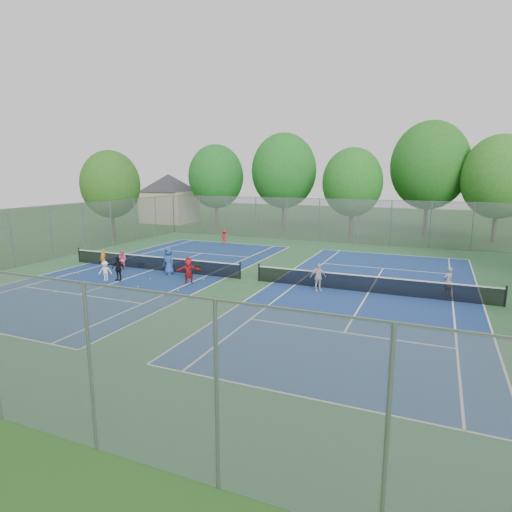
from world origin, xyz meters
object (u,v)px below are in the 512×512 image
Objects in this scene: instructor at (448,281)px; net_right at (369,285)px; ball_hopper at (198,269)px; ball_crate at (141,264)px; net_left at (153,263)px.

net_right is at bearing -25.18° from instructor.
net_right is 27.05× the size of ball_hopper.
instructor is at bearing 1.65° from ball_hopper.
instructor is (19.22, 0.51, 0.61)m from ball_crate.
instructor is (3.86, 1.06, 0.31)m from net_right.
ball_crate is at bearing -39.07° from instructor.
ball_crate is at bearing 158.02° from net_left.
ball_hopper is at bearing 11.79° from net_left.
instructor is (14.80, 0.43, 0.53)m from ball_hopper.
ball_crate is 0.24× the size of instructor.
net_left is 35.31× the size of ball_crate.
instructor reaches higher than ball_crate.
ball_crate is (-1.37, 0.55, -0.30)m from net_left.
ball_hopper is (-10.95, 0.64, -0.22)m from net_right.
net_left is 14.00m from net_right.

